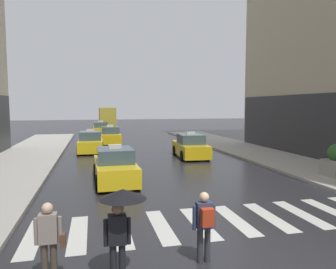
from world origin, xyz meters
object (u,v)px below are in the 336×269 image
object	(u,v)px
taxi_fifth	(101,129)
pedestrian_with_umbrella	(121,210)
taxi_lead	(115,167)
taxi_third	(91,143)
box_truck	(107,118)
pedestrian_with_handbag	(49,237)
pedestrian_with_backpack	(204,222)
taxi_fourth	(110,136)
taxi_second	(190,147)

from	to	relation	value
taxi_fifth	pedestrian_with_umbrella	bearing A→B (deg)	-90.74
taxi_lead	taxi_fifth	size ratio (longest dim) A/B	1.00
taxi_third	box_truck	bearing A→B (deg)	84.22
pedestrian_with_umbrella	pedestrian_with_handbag	world-z (taller)	pedestrian_with_umbrella
taxi_fifth	pedestrian_with_backpack	size ratio (longest dim) A/B	2.76
taxi_lead	pedestrian_with_backpack	xyz separation A→B (m)	(1.44, -8.43, 0.25)
taxi_lead	box_truck	xyz separation A→B (m)	(1.05, 32.53, 1.13)
taxi_third	taxi_fifth	world-z (taller)	same
taxi_fifth	pedestrian_with_umbrella	xyz separation A→B (m)	(-0.44, -33.98, 0.79)
taxi_lead	taxi_third	size ratio (longest dim) A/B	1.00
pedestrian_with_handbag	taxi_third	bearing A→B (deg)	87.82
box_truck	pedestrian_with_backpack	bearing A→B (deg)	-89.46
taxi_third	taxi_fourth	xyz separation A→B (m)	(1.80, 5.46, 0.00)
pedestrian_with_backpack	box_truck	bearing A→B (deg)	90.54
pedestrian_with_umbrella	box_truck	bearing A→B (deg)	87.89
taxi_third	pedestrian_with_backpack	size ratio (longest dim) A/B	2.77
taxi_third	pedestrian_with_backpack	bearing A→B (deg)	-82.11
taxi_fourth	taxi_fifth	size ratio (longest dim) A/B	1.00
box_truck	taxi_fifth	bearing A→B (deg)	-98.41
taxi_second	taxi_fourth	size ratio (longest dim) A/B	1.02
pedestrian_with_handbag	taxi_lead	bearing A→B (deg)	77.30
taxi_lead	taxi_third	distance (m)	10.55
taxi_second	pedestrian_with_handbag	size ratio (longest dim) A/B	2.81
taxi_fourth	pedestrian_with_handbag	world-z (taller)	taxi_fourth
taxi_third	taxi_fourth	bearing A→B (deg)	71.74
taxi_second	pedestrian_with_handbag	xyz separation A→B (m)	(-7.57, -14.68, 0.21)
taxi_lead	pedestrian_with_handbag	distance (m)	8.63
taxi_third	pedestrian_with_handbag	xyz separation A→B (m)	(-0.72, -18.90, 0.21)
taxi_fifth	taxi_fourth	bearing A→B (deg)	-85.93
taxi_second	pedestrian_with_handbag	bearing A→B (deg)	-117.28
taxi_lead	pedestrian_with_backpack	world-z (taller)	taxi_lead
pedestrian_with_backpack	pedestrian_with_handbag	xyz separation A→B (m)	(-3.34, 0.01, -0.04)
taxi_fourth	pedestrian_with_backpack	size ratio (longest dim) A/B	2.76
taxi_third	taxi_fourth	distance (m)	5.75
taxi_third	taxi_fifth	xyz separation A→B (m)	(1.14, 14.69, 0.00)
taxi_lead	pedestrian_with_umbrella	world-z (taller)	pedestrian_with_umbrella
taxi_fifth	box_truck	size ratio (longest dim) A/B	0.60
taxi_third	pedestrian_with_umbrella	xyz separation A→B (m)	(0.71, -19.29, 0.79)
taxi_second	box_truck	world-z (taller)	box_truck
taxi_fourth	taxi_third	bearing A→B (deg)	-108.26
taxi_second	taxi_third	bearing A→B (deg)	148.33
pedestrian_with_umbrella	taxi_fifth	bearing A→B (deg)	89.26
taxi_second	taxi_fifth	xyz separation A→B (m)	(-5.71, 18.92, 0.00)
taxi_lead	pedestrian_with_umbrella	distance (m)	8.85
taxi_lead	box_truck	size ratio (longest dim) A/B	0.61
taxi_third	box_truck	xyz separation A→B (m)	(2.23, 22.05, 1.13)
box_truck	pedestrian_with_handbag	size ratio (longest dim) A/B	4.58
taxi_fourth	taxi_fifth	xyz separation A→B (m)	(-0.66, 9.23, 0.00)
taxi_fifth	box_truck	bearing A→B (deg)	81.59
taxi_lead	taxi_second	size ratio (longest dim) A/B	0.99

